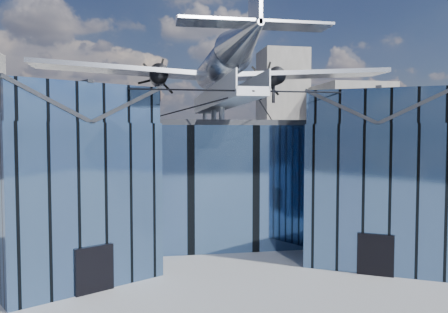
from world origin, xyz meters
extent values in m
plane|color=gray|center=(0.00, 0.00, 0.00)|extent=(120.00, 120.00, 0.00)
cube|color=#486894|center=(0.00, 9.00, 4.75)|extent=(28.00, 14.00, 9.50)
cube|color=#24262C|center=(0.00, 9.00, 9.70)|extent=(28.00, 14.00, 0.40)
cube|color=#486894|center=(-10.50, -1.00, 4.75)|extent=(11.79, 11.43, 9.50)
cube|color=#486894|center=(-10.50, -1.00, 10.60)|extent=(11.56, 11.20, 2.20)
cube|color=#24262C|center=(-12.45, -2.12, 10.60)|extent=(7.98, 9.23, 2.40)
cube|color=#24262C|center=(-8.55, 0.12, 10.60)|extent=(7.98, 9.23, 2.40)
cube|color=#24262C|center=(-10.50, -1.00, 11.75)|extent=(4.30, 7.10, 0.18)
cube|color=black|center=(-8.48, -4.51, 1.30)|extent=(2.03, 1.32, 2.60)
cube|color=black|center=(-6.60, 1.25, 4.75)|extent=(0.34, 0.34, 9.50)
cube|color=#486894|center=(10.50, -1.00, 4.75)|extent=(11.79, 11.43, 9.50)
cube|color=#486894|center=(10.50, -1.00, 10.60)|extent=(11.56, 11.20, 2.20)
cube|color=#24262C|center=(8.55, 0.12, 10.60)|extent=(7.98, 9.23, 2.40)
cube|color=#24262C|center=(12.45, -2.12, 10.60)|extent=(7.98, 9.23, 2.40)
cube|color=#24262C|center=(10.50, -1.00, 11.75)|extent=(4.30, 7.10, 0.18)
cube|color=black|center=(8.48, -4.51, 1.30)|extent=(2.03, 1.32, 2.60)
cube|color=black|center=(6.60, 1.25, 4.75)|extent=(0.34, 0.34, 9.50)
cube|color=#999EA6|center=(0.00, 3.50, 11.10)|extent=(1.80, 21.00, 0.50)
cube|color=#999EA6|center=(-0.90, 3.50, 11.75)|extent=(0.08, 21.00, 1.10)
cube|color=#999EA6|center=(0.90, 3.50, 11.75)|extent=(0.08, 21.00, 1.10)
cylinder|color=#999EA6|center=(0.00, 13.00, 10.43)|extent=(0.44, 0.44, 1.35)
cylinder|color=#999EA6|center=(0.00, 7.00, 10.43)|extent=(0.44, 0.44, 1.35)
cylinder|color=#999EA6|center=(0.00, 3.00, 10.43)|extent=(0.44, 0.44, 1.35)
cylinder|color=#999EA6|center=(0.00, 4.00, 12.05)|extent=(0.70, 0.70, 1.40)
cylinder|color=black|center=(-5.25, -4.00, 11.40)|extent=(10.55, 6.08, 0.69)
cylinder|color=black|center=(5.25, -4.00, 11.40)|extent=(10.55, 6.08, 0.69)
cylinder|color=black|center=(-3.00, 1.50, 10.55)|extent=(6.09, 17.04, 1.19)
cylinder|color=black|center=(3.00, 1.50, 10.55)|extent=(6.09, 17.04, 1.19)
cylinder|color=#A1A5AD|center=(0.00, 4.00, 14.00)|extent=(2.50, 11.00, 2.50)
sphere|color=#A1A5AD|center=(0.00, 9.50, 14.00)|extent=(2.50, 2.50, 2.50)
cube|color=black|center=(0.00, 8.50, 14.69)|extent=(1.60, 1.40, 0.50)
cone|color=#A1A5AD|center=(0.00, -5.00, 14.30)|extent=(2.50, 7.00, 2.50)
cube|color=#A1A5AD|center=(0.00, -7.20, 14.50)|extent=(8.00, 1.80, 0.14)
cube|color=#A1A5AD|center=(-7.00, 5.00, 13.70)|extent=(14.00, 3.20, 1.08)
cylinder|color=black|center=(-4.60, 5.60, 13.45)|extent=(1.44, 3.20, 1.44)
cone|color=black|center=(-4.60, 7.40, 13.45)|extent=(0.70, 0.70, 0.70)
cube|color=black|center=(-4.60, 7.55, 13.45)|extent=(1.05, 0.06, 3.33)
cube|color=black|center=(-4.60, 7.55, 13.45)|extent=(2.53, 0.06, 2.53)
cube|color=black|center=(-4.60, 7.55, 13.45)|extent=(3.33, 0.06, 1.05)
cylinder|color=black|center=(-4.60, 5.00, 12.22)|extent=(0.24, 0.24, 1.75)
cube|color=#A1A5AD|center=(7.00, 5.00, 13.70)|extent=(14.00, 3.20, 1.08)
cylinder|color=black|center=(4.60, 5.60, 13.45)|extent=(1.44, 3.20, 1.44)
cone|color=black|center=(4.60, 7.40, 13.45)|extent=(0.70, 0.70, 0.70)
cube|color=black|center=(4.60, 7.55, 13.45)|extent=(1.05, 0.06, 3.33)
cube|color=black|center=(4.60, 7.55, 13.45)|extent=(2.53, 0.06, 2.53)
cube|color=black|center=(4.60, 7.55, 13.45)|extent=(3.33, 0.06, 1.05)
cylinder|color=black|center=(4.60, 5.00, 12.22)|extent=(0.24, 0.24, 1.75)
cube|color=gray|center=(32.00, 48.00, 9.00)|extent=(12.00, 14.00, 18.00)
cube|color=gray|center=(-20.00, 55.00, 7.00)|extent=(14.00, 10.00, 14.00)
cube|color=gray|center=(22.00, 58.00, 13.00)|extent=(9.00, 9.00, 26.00)
camera|label=1|loc=(-5.46, -29.36, 8.87)|focal=35.00mm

